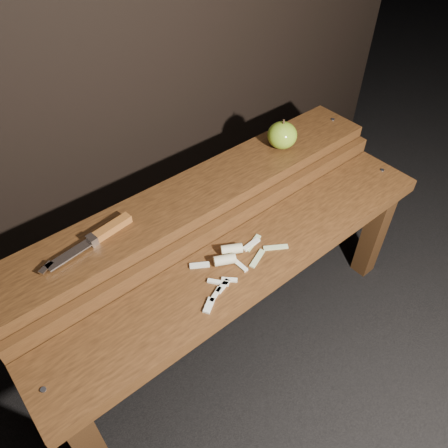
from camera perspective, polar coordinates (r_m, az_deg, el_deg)
ground at (r=1.49m, az=1.52°, el=-13.71°), size 60.00×60.00×0.00m
bench_front_tier at (r=1.18m, az=3.80°, el=-6.55°), size 1.20×0.20×0.42m
bench_rear_tier at (r=1.25m, az=-3.10°, el=1.44°), size 1.20×0.21×0.50m
apple at (r=1.34m, az=7.60°, el=11.42°), size 0.09×0.09×0.09m
knife at (r=1.09m, az=-15.66°, el=-1.27°), size 0.25×0.05×0.02m
apple_scraps at (r=1.11m, az=0.83°, el=-4.61°), size 0.30×0.15×0.03m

